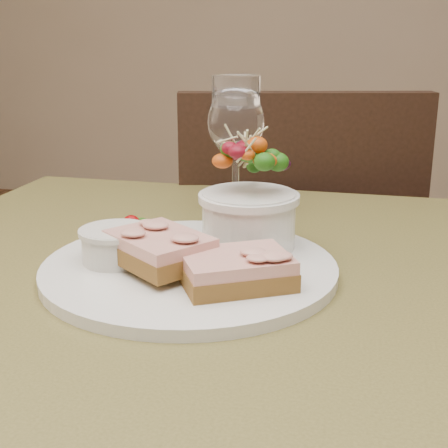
% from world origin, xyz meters
% --- Properties ---
extents(cafe_table, '(0.80, 0.80, 0.75)m').
position_xyz_m(cafe_table, '(0.00, 0.00, 0.65)').
color(cafe_table, '#4A461F').
rests_on(cafe_table, ground).
extents(chair_far, '(0.51, 0.51, 0.90)m').
position_xyz_m(chair_far, '(0.00, 0.63, 0.29)').
color(chair_far, black).
rests_on(chair_far, ground).
extents(dinner_plate, '(0.31, 0.31, 0.01)m').
position_xyz_m(dinner_plate, '(-0.02, 0.01, 0.76)').
color(dinner_plate, silver).
rests_on(dinner_plate, cafe_table).
extents(sandwich_front, '(0.13, 0.12, 0.03)m').
position_xyz_m(sandwich_front, '(0.04, -0.03, 0.78)').
color(sandwich_front, '#4B2F14').
rests_on(sandwich_front, dinner_plate).
extents(sandwich_back, '(0.13, 0.12, 0.03)m').
position_xyz_m(sandwich_back, '(-0.04, -0.01, 0.78)').
color(sandwich_back, '#4B2F14').
rests_on(sandwich_back, dinner_plate).
extents(ramekin, '(0.07, 0.07, 0.04)m').
position_xyz_m(ramekin, '(-0.10, -0.00, 0.78)').
color(ramekin, beige).
rests_on(ramekin, dinner_plate).
extents(salad_bowl, '(0.10, 0.10, 0.13)m').
position_xyz_m(salad_bowl, '(0.03, 0.08, 0.82)').
color(salad_bowl, silver).
rests_on(salad_bowl, dinner_plate).
extents(garnish, '(0.05, 0.04, 0.02)m').
position_xyz_m(garnish, '(-0.11, 0.10, 0.77)').
color(garnish, '#0F390A').
rests_on(garnish, dinner_plate).
extents(wine_glass, '(0.08, 0.08, 0.18)m').
position_xyz_m(wine_glass, '(-0.02, 0.24, 0.87)').
color(wine_glass, white).
rests_on(wine_glass, cafe_table).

